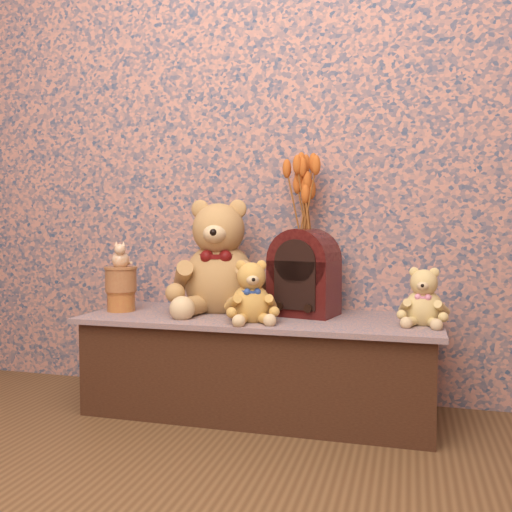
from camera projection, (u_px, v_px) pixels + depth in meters
The scene contains 10 objects.
display_shelf at pixel (259, 364), 2.20m from camera, with size 1.38×0.53×0.38m, color #3B547A.
teddy_large at pixel (219, 252), 2.30m from camera, with size 0.39×0.47×0.50m, color #9F6B3D, non-canonical shape.
teddy_medium at pixel (251, 289), 2.06m from camera, with size 0.19×0.23×0.25m, color #AF7F31, non-canonical shape.
teddy_small at pixel (424, 294), 2.00m from camera, with size 0.18×0.21×0.22m, color #E3C56C, non-canonical shape.
cathedral_radio at pixel (304, 272), 2.20m from camera, with size 0.25×0.18×0.34m, color #320909, non-canonical shape.
ceramic_vase at pixel (302, 286), 2.28m from camera, with size 0.13×0.13×0.22m, color tan.
dried_stalks at pixel (303, 209), 2.26m from camera, with size 0.22×0.22×0.42m, color #C2591F, non-canonical shape.
biscuit_tin_lower at pixel (121, 301), 2.32m from camera, with size 0.11×0.11×0.08m, color gold.
biscuit_tin_upper at pixel (121, 279), 2.31m from camera, with size 0.13×0.13×0.10m, color tan.
cat_figurine at pixel (121, 254), 2.31m from camera, with size 0.08×0.09×0.11m, color silver, non-canonical shape.
Camera 1 is at (0.57, -0.85, 0.74)m, focal length 39.00 mm.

